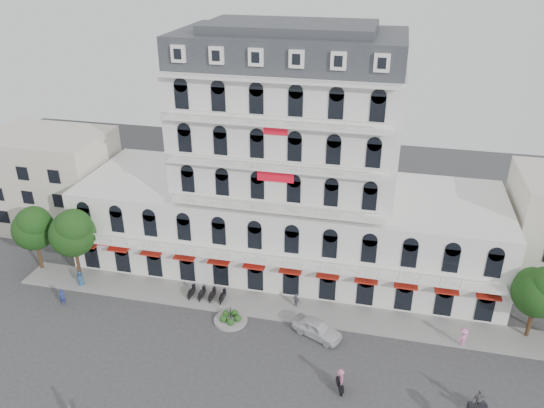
{
  "coord_description": "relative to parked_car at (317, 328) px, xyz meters",
  "views": [
    {
      "loc": [
        9.95,
        -32.41,
        32.32
      ],
      "look_at": [
        0.11,
        10.0,
        10.88
      ],
      "focal_mm": 35.0,
      "sensor_mm": 36.0,
      "label": 1
    }
  ],
  "objects": [
    {
      "name": "pedestrian_mid",
      "position": [
        -2.63,
        3.68,
        0.0
      ],
      "size": [
        1.02,
        0.79,
        1.62
      ],
      "primitive_type": "imported",
      "rotation": [
        0.0,
        0.0,
        2.66
      ],
      "color": "#5B5B63",
      "rests_on": "ground"
    },
    {
      "name": "pedestrian_left",
      "position": [
        -25.31,
        2.2,
        0.06
      ],
      "size": [
        0.99,
        0.81,
        1.74
      ],
      "primitive_type": "imported",
      "rotation": [
        0.0,
        0.0,
        0.34
      ],
      "color": "navy",
      "rests_on": "ground"
    },
    {
      "name": "main_building",
      "position": [
        -5.31,
        12.17,
        9.15
      ],
      "size": [
        45.0,
        15.0,
        25.8
      ],
      "color": "silver",
      "rests_on": "ground"
    },
    {
      "name": "tree_west_inner",
      "position": [
        -26.25,
        3.66,
        4.88
      ],
      "size": [
        4.76,
        4.76,
        8.25
      ],
      "color": "#382314",
      "rests_on": "ground"
    },
    {
      "name": "tree_west_outer",
      "position": [
        -31.25,
        4.16,
        4.54
      ],
      "size": [
        4.5,
        4.48,
        7.76
      ],
      "color": "#382314",
      "rests_on": "ground"
    },
    {
      "name": "tree_east_inner",
      "position": [
        18.75,
        4.16,
        4.41
      ],
      "size": [
        4.4,
        4.37,
        7.57
      ],
      "color": "#382314",
      "rests_on": "ground"
    },
    {
      "name": "pedestrian_right",
      "position": [
        12.82,
        1.49,
        0.15
      ],
      "size": [
        1.43,
        1.29,
        1.92
      ],
      "primitive_type": "imported",
      "rotation": [
        0.0,
        0.0,
        3.75
      ],
      "color": "pink",
      "rests_on": "ground"
    },
    {
      "name": "rider_center",
      "position": [
        2.78,
        -6.16,
        0.31
      ],
      "size": [
        0.94,
        1.64,
        2.13
      ],
      "rotation": [
        0.0,
        0.0,
        5.05
      ],
      "color": "black",
      "rests_on": "ground"
    },
    {
      "name": "parked_scooter_row",
      "position": [
        -11.66,
        2.98,
        -0.81
      ],
      "size": [
        4.4,
        1.8,
        1.1
      ],
      "primitive_type": null,
      "color": "black",
      "rests_on": "ground"
    },
    {
      "name": "pedestrian_far",
      "position": [
        -25.31,
        -1.1,
        0.11
      ],
      "size": [
        0.79,
        0.68,
        1.84
      ],
      "primitive_type": "imported",
      "rotation": [
        0.0,
        0.0,
        0.43
      ],
      "color": "navy",
      "rests_on": "ground"
    },
    {
      "name": "ground",
      "position": [
        -5.31,
        -5.82,
        -0.81
      ],
      "size": [
        120.0,
        120.0,
        0.0
      ],
      "primitive_type": "plane",
      "color": "#38383A",
      "rests_on": "ground"
    },
    {
      "name": "parked_car",
      "position": [
        0.0,
        0.0,
        0.0
      ],
      "size": [
        5.1,
        3.7,
        1.61
      ],
      "primitive_type": "imported",
      "rotation": [
        0.0,
        0.0,
        1.14
      ],
      "color": "silver",
      "rests_on": "ground"
    },
    {
      "name": "flank_building_west",
      "position": [
        -35.31,
        14.18,
        5.19
      ],
      "size": [
        14.0,
        10.0,
        12.0
      ],
      "primitive_type": "cube",
      "color": "beige",
      "rests_on": "ground"
    },
    {
      "name": "sidewalk",
      "position": [
        -5.31,
        3.18,
        -0.73
      ],
      "size": [
        53.0,
        4.0,
        0.16
      ],
      "primitive_type": "cube",
      "color": "gray",
      "rests_on": "ground"
    },
    {
      "name": "traffic_island",
      "position": [
        -8.31,
        0.18,
        -0.55
      ],
      "size": [
        3.2,
        3.2,
        1.6
      ],
      "color": "gray",
      "rests_on": "ground"
    },
    {
      "name": "rider_northeast",
      "position": [
        13.28,
        -5.97,
        0.27
      ],
      "size": [
        1.64,
        0.83,
        2.19
      ],
      "rotation": [
        0.0,
        0.0,
        3.48
      ],
      "color": "black",
      "rests_on": "ground"
    }
  ]
}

